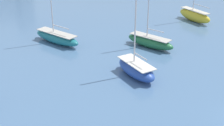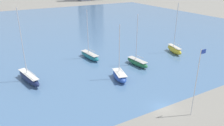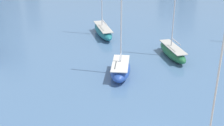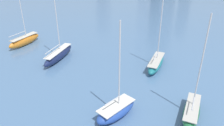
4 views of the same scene
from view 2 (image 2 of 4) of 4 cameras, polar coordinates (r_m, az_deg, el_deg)
The scene contains 8 objects.
ground_plane at distance 42.21m, azimuth 13.11°, elevation -11.33°, with size 500.00×500.00×0.00m, color gray.
harbor_water at distance 100.91m, azimuth -14.76°, elevation 8.31°, with size 180.00×140.00×0.00m.
flag_pole at distance 38.59m, azimuth 21.18°, elevation -4.47°, with size 1.24×0.14×12.14m.
sailboat_green at distance 59.07m, azimuth 6.60°, elevation 0.23°, with size 2.82×7.97×13.71m.
sailboat_navy at distance 53.21m, azimuth -20.91°, elevation -3.54°, with size 3.95×10.36×16.70m.
sailboat_yellow at distance 70.88m, azimuth 15.98°, elevation 3.47°, with size 3.51×7.79×15.29m.
sailboat_blue at distance 50.91m, azimuth 2.01°, elevation -3.30°, with size 4.04×7.01×12.94m.
sailboat_teal at distance 63.82m, azimuth -5.82°, elevation 1.96°, with size 3.30×9.09×14.05m.
Camera 2 is at (-25.16, -25.01, 22.86)m, focal length 35.00 mm.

